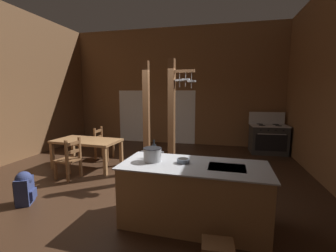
% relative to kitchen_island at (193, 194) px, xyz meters
% --- Properties ---
extents(ground_plane, '(8.69, 9.59, 0.10)m').
position_rel_kitchen_island_xyz_m(ground_plane, '(-1.41, 0.96, -0.51)').
color(ground_plane, '#382316').
extents(wall_back, '(8.69, 0.14, 4.37)m').
position_rel_kitchen_island_xyz_m(wall_back, '(-1.41, 5.43, 1.72)').
color(wall_back, brown).
rests_on(wall_back, ground_plane).
extents(glazed_door_back_left, '(1.00, 0.01, 2.05)m').
position_rel_kitchen_island_xyz_m(glazed_door_back_left, '(-3.18, 5.35, 0.56)').
color(glazed_door_back_left, white).
rests_on(glazed_door_back_left, ground_plane).
extents(glazed_panel_back_right, '(0.84, 0.01, 2.05)m').
position_rel_kitchen_island_xyz_m(glazed_panel_back_right, '(-1.01, 5.35, 0.56)').
color(glazed_panel_back_right, white).
rests_on(glazed_panel_back_right, ground_plane).
extents(kitchen_island, '(2.19, 1.02, 0.93)m').
position_rel_kitchen_island_xyz_m(kitchen_island, '(0.00, 0.00, 0.00)').
color(kitchen_island, '#9E7044').
rests_on(kitchen_island, ground_plane).
extents(stove_range, '(1.18, 0.87, 1.32)m').
position_rel_kitchen_island_xyz_m(stove_range, '(1.89, 4.61, 0.02)').
color(stove_range, '#2E2E2E').
rests_on(stove_range, ground_plane).
extents(support_post_with_pot_rack, '(0.64, 0.26, 2.72)m').
position_rel_kitchen_island_xyz_m(support_post_with_pot_rack, '(-0.70, 1.81, 1.02)').
color(support_post_with_pot_rack, brown).
rests_on(support_post_with_pot_rack, ground_plane).
extents(support_post_center, '(0.14, 0.14, 2.72)m').
position_rel_kitchen_island_xyz_m(support_post_center, '(-1.41, 2.02, 0.90)').
color(support_post_center, brown).
rests_on(support_post_center, ground_plane).
extents(dining_table, '(1.76, 1.02, 0.74)m').
position_rel_kitchen_island_xyz_m(dining_table, '(-3.07, 1.99, 0.19)').
color(dining_table, '#9E7044').
rests_on(dining_table, ground_plane).
extents(ladderback_chair_near_window, '(0.52, 0.52, 0.95)m').
position_rel_kitchen_island_xyz_m(ladderback_chair_near_window, '(-3.00, 1.17, -0.01)').
color(ladderback_chair_near_window, brown).
rests_on(ladderback_chair_near_window, ground_plane).
extents(ladderback_chair_by_post, '(0.44, 0.44, 0.95)m').
position_rel_kitchen_island_xyz_m(ladderback_chair_by_post, '(-3.05, 2.77, -0.01)').
color(ladderback_chair_by_post, brown).
rests_on(ladderback_chair_by_post, ground_plane).
extents(backpack, '(0.37, 0.38, 0.60)m').
position_rel_kitchen_island_xyz_m(backpack, '(-3.00, -0.08, -0.15)').
color(backpack, navy).
rests_on(backpack, ground_plane).
extents(stockpot_on_counter, '(0.35, 0.29, 0.21)m').
position_rel_kitchen_island_xyz_m(stockpot_on_counter, '(-0.64, 0.02, 0.57)').
color(stockpot_on_counter, '#B7BABF').
rests_on(stockpot_on_counter, kitchen_island).
extents(mixing_bowl_on_counter, '(0.19, 0.19, 0.07)m').
position_rel_kitchen_island_xyz_m(mixing_bowl_on_counter, '(-0.17, 0.04, 0.50)').
color(mixing_bowl_on_counter, slate).
rests_on(mixing_bowl_on_counter, kitchen_island).
extents(bottle_tall_on_counter, '(0.07, 0.07, 0.28)m').
position_rel_kitchen_island_xyz_m(bottle_tall_on_counter, '(-0.68, 0.24, 0.58)').
color(bottle_tall_on_counter, '#1E2328').
rests_on(bottle_tall_on_counter, kitchen_island).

